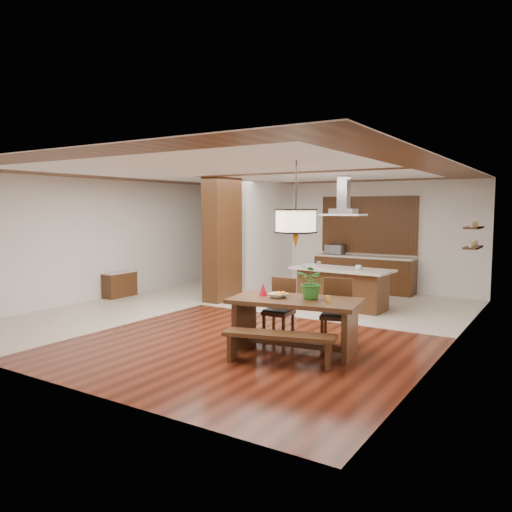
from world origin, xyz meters
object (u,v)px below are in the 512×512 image
Objects in this scene: dining_chair_right at (336,312)px; kitchen_island at (342,288)px; dining_table at (295,313)px; range_hood at (344,195)px; foliage_plant at (312,282)px; hallway_console at (120,284)px; microwave at (335,249)px; pendant_lantern at (296,205)px; island_cup at (358,267)px; fruit_bowl at (278,295)px; dining_chair_left at (279,309)px; dining_bench at (279,349)px.

dining_chair_right is 2.96m from kitchen_island.
range_hood is at bearing 100.88° from dining_table.
dining_table is 3.51m from kitchen_island.
foliage_plant is (0.23, 0.11, 0.48)m from dining_table.
range_hood is (5.18, 1.63, 2.15)m from hallway_console.
hallway_console is 1.83× the size of microwave.
microwave reaches higher than kitchen_island.
hallway_console is at bearing 162.72° from pendant_lantern.
dining_chair_right reaches higher than island_cup.
dining_chair_right is at bearing 48.09° from fruit_bowl.
dining_table is at bearing -72.51° from microwave.
dining_chair_left is 2.11× the size of microwave.
dining_bench is 4.10m from island_cup.
dining_chair_right is 0.48× the size of kitchen_island.
pendant_lantern is 4.68× the size of fruit_bowl.
island_cup is at bearing 98.51° from foliage_plant.
fruit_bowl is 3.88m from range_hood.
fruit_bowl is 0.13× the size of kitchen_island.
dining_chair_right is at bearing -10.43° from hallway_console.
pendant_lantern is 1.42m from fruit_bowl.
hallway_console is 5.43m from kitchen_island.
pendant_lantern reaches higher than dining_chair_right.
dining_chair_left is 0.98m from dining_chair_right.
range_hood is (-0.66, 3.44, 0.22)m from pendant_lantern.
fruit_bowl is (-0.50, -0.17, -0.23)m from foliage_plant.
hallway_console is 6.82× the size of island_cup.
dining_chair_right is at bearing 78.97° from dining_bench.
foliage_plant is 3.72m from range_hood.
range_hood is at bearing 93.86° from kitchen_island.
dining_bench is 1.18m from foliage_plant.
range_hood is at bearing 100.88° from pendant_lantern.
microwave is (-1.85, 5.79, -1.16)m from pendant_lantern.
island_cup reaches higher than dining_table.
foliage_plant reaches higher than island_cup.
range_hood reaches higher than dining_bench.
microwave reaches higher than island_cup.
island_cup is 0.27× the size of microwave.
hallway_console is 6.13m from dining_table.
pendant_lantern reaches higher than kitchen_island.
island_cup is (5.59, 1.51, 0.63)m from hallway_console.
dining_table is 0.54m from foliage_plant.
foliage_plant is 0.57m from fruit_bowl.
island_cup is (0.41, -0.11, 0.49)m from kitchen_island.
dining_chair_right is at bearing 74.34° from foliage_plant.
fruit_bowl is (-0.39, 0.64, 0.63)m from dining_bench.
hallway_console is 0.98× the size of range_hood.
dining_bench is 1.57× the size of dining_chair_left.
pendant_lantern is at bearing -75.26° from kitchen_island.
dining_bench is (0.12, -0.70, -0.38)m from dining_table.
foliage_plant reaches higher than dining_bench.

